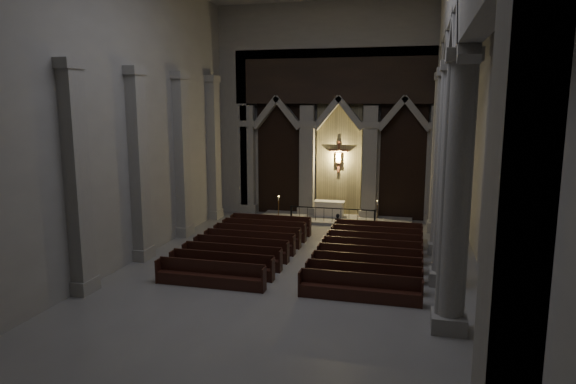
% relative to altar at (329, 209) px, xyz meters
% --- Properties ---
extents(room, '(24.00, 24.10, 12.00)m').
position_rel_altar_xyz_m(room, '(0.38, -10.97, 7.01)').
color(room, gray).
rests_on(room, ground).
extents(sanctuary_wall, '(14.00, 0.77, 12.00)m').
position_rel_altar_xyz_m(sanctuary_wall, '(0.38, 0.57, 6.02)').
color(sanctuary_wall, '#98958E').
rests_on(sanctuary_wall, ground).
extents(right_arcade, '(1.00, 24.00, 12.00)m').
position_rel_altar_xyz_m(right_arcade, '(5.88, -9.64, 7.23)').
color(right_arcade, '#98958E').
rests_on(right_arcade, ground).
extents(left_pilasters, '(0.60, 13.00, 8.03)m').
position_rel_altar_xyz_m(left_pilasters, '(-6.37, -7.47, 3.31)').
color(left_pilasters, '#98958E').
rests_on(left_pilasters, ground).
extents(sanctuary_step, '(8.50, 2.60, 0.15)m').
position_rel_altar_xyz_m(sanctuary_step, '(0.38, -0.37, -0.52)').
color(sanctuary_step, '#98958E').
rests_on(sanctuary_step, ground).
extents(altar, '(1.73, 0.69, 0.88)m').
position_rel_altar_xyz_m(altar, '(0.00, 0.00, 0.00)').
color(altar, silver).
rests_on(altar, sanctuary_step).
extents(altar_rail, '(4.70, 0.09, 0.92)m').
position_rel_altar_xyz_m(altar_rail, '(0.38, -1.22, 0.02)').
color(altar_rail, black).
rests_on(altar_rail, ground).
extents(candle_stand_left, '(0.26, 0.26, 1.52)m').
position_rel_altar_xyz_m(candle_stand_left, '(-2.54, -1.71, -0.18)').
color(candle_stand_left, olive).
rests_on(candle_stand_left, ground).
extents(candle_stand_right, '(0.25, 0.25, 1.48)m').
position_rel_altar_xyz_m(candle_stand_right, '(2.81, -1.43, -0.19)').
color(candle_stand_right, olive).
rests_on(candle_stand_right, ground).
extents(pews, '(9.56, 8.26, 0.93)m').
position_rel_altar_xyz_m(pews, '(0.38, -7.93, -0.29)').
color(pews, black).
rests_on(pews, ground).
extents(worshipper, '(0.41, 0.27, 1.13)m').
position_rel_altar_xyz_m(worshipper, '(1.06, -3.68, -0.03)').
color(worshipper, black).
rests_on(worshipper, ground).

